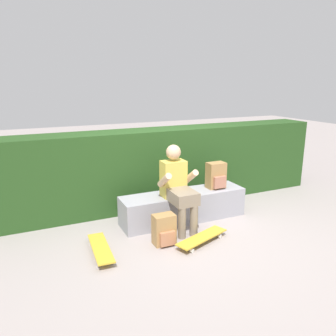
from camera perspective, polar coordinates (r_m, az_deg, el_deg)
ground_plane at (r=4.79m, az=4.83°, el=-10.52°), size 24.00×24.00×0.00m
bench_main at (r=5.03m, az=2.67°, el=-6.55°), size 1.91×0.47×0.43m
person_skater at (r=4.62m, az=1.69°, el=-2.99°), size 0.49×0.62×1.18m
skateboard_near_person at (r=4.42m, az=5.86°, el=-11.80°), size 0.82×0.46×0.09m
skateboard_beside_bench at (r=4.22m, az=-11.50°, el=-13.35°), size 0.25×0.81×0.09m
backpack_on_bench at (r=5.16m, az=8.28°, el=-1.34°), size 0.28×0.23×0.40m
backpack_on_ground at (r=4.32m, az=-0.65°, el=-10.61°), size 0.28×0.23×0.40m
hedge_row at (r=5.62m, az=-0.64°, el=0.29°), size 5.74×0.59×1.28m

